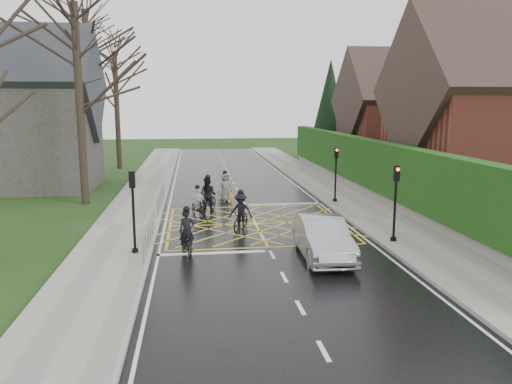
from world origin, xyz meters
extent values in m
plane|color=#193210|center=(0.00, 0.00, 0.00)|extent=(120.00, 120.00, 0.00)
cube|color=black|center=(0.00, 0.00, 0.01)|extent=(9.00, 80.00, 0.01)
cube|color=gray|center=(6.00, 0.00, 0.07)|extent=(3.00, 80.00, 0.15)
cube|color=gray|center=(-6.00, 0.00, 0.07)|extent=(3.00, 80.00, 0.15)
cube|color=slate|center=(7.75, 6.00, 0.35)|extent=(0.50, 38.00, 0.70)
cube|color=#11340E|center=(7.75, 6.00, 2.10)|extent=(0.90, 38.00, 2.80)
cube|color=maroon|center=(14.75, 4.00, 3.25)|extent=(11.00, 9.00, 6.50)
cube|color=#33241F|center=(14.75, 4.00, 6.40)|extent=(11.80, 9.80, 9.80)
cube|color=maroon|center=(14.75, 18.00, 3.00)|extent=(9.00, 8.00, 6.00)
cube|color=#33241F|center=(14.75, 18.00, 5.90)|extent=(9.80, 8.80, 8.80)
cube|color=maroon|center=(17.45, 18.00, 8.50)|extent=(0.70, 0.70, 1.60)
cylinder|color=black|center=(10.75, 26.00, 0.60)|extent=(0.50, 0.50, 1.20)
cone|color=black|center=(10.75, 26.00, 5.00)|extent=(4.60, 4.60, 10.00)
cube|color=#2D2B28|center=(-13.50, 12.00, 3.50)|extent=(8.00, 7.00, 7.00)
cube|color=#26282D|center=(-13.50, 12.00, 6.90)|extent=(8.80, 7.80, 7.80)
cylinder|color=black|center=(-9.00, 6.00, 5.50)|extent=(0.44, 0.44, 11.00)
cylinder|color=black|center=(-10.00, 14.00, 6.00)|extent=(0.44, 0.44, 12.00)
cylinder|color=black|center=(-9.30, 22.00, 5.00)|extent=(0.44, 0.44, 10.00)
cylinder|color=slate|center=(-4.65, -3.50, 1.00)|extent=(0.05, 5.00, 0.05)
cylinder|color=slate|center=(-4.65, -3.50, 0.55)|extent=(0.04, 5.00, 0.04)
cylinder|color=slate|center=(-4.65, -6.00, 0.50)|extent=(0.04, 0.04, 1.00)
cylinder|color=slate|center=(-4.65, -1.00, 0.50)|extent=(0.04, 0.04, 1.00)
cylinder|color=slate|center=(-4.65, 4.00, 1.00)|extent=(0.05, 6.00, 0.05)
cylinder|color=slate|center=(-4.65, 4.00, 0.55)|extent=(0.04, 6.00, 0.04)
cylinder|color=slate|center=(-4.65, 1.00, 0.50)|extent=(0.04, 0.04, 1.00)
cylinder|color=slate|center=(-4.65, 7.00, 0.50)|extent=(0.04, 0.04, 1.00)
cylinder|color=black|center=(5.10, 4.20, 1.50)|extent=(0.10, 0.10, 3.00)
cylinder|color=black|center=(5.10, 4.20, 0.15)|extent=(0.24, 0.24, 0.30)
cube|color=black|center=(5.10, 4.20, 2.90)|extent=(0.22, 0.16, 0.62)
sphere|color=#FF0C0C|center=(5.10, 4.08, 3.08)|extent=(0.14, 0.14, 0.14)
cylinder|color=black|center=(5.10, -4.20, 1.50)|extent=(0.10, 0.10, 3.00)
cylinder|color=black|center=(5.10, -4.20, 0.15)|extent=(0.24, 0.24, 0.30)
cube|color=black|center=(5.10, -4.20, 2.90)|extent=(0.22, 0.16, 0.62)
sphere|color=#FF0C0C|center=(5.10, -4.32, 3.08)|extent=(0.14, 0.14, 0.14)
cylinder|color=black|center=(-5.10, -4.50, 1.50)|extent=(0.10, 0.10, 3.00)
cylinder|color=black|center=(-5.10, -4.50, 0.15)|extent=(0.24, 0.24, 0.30)
cube|color=black|center=(-5.10, -4.50, 2.90)|extent=(0.22, 0.16, 0.62)
sphere|color=#FF0C0C|center=(-5.10, -4.38, 3.08)|extent=(0.14, 0.14, 0.14)
imported|color=black|center=(-3.17, -4.37, 0.49)|extent=(0.95, 1.96, 0.99)
imported|color=black|center=(-3.17, -4.27, 0.84)|extent=(0.67, 0.49, 1.67)
sphere|color=black|center=(-3.17, -4.27, 1.69)|extent=(0.26, 0.26, 0.26)
imported|color=black|center=(-2.13, 2.72, 0.60)|extent=(1.36, 2.06, 1.21)
imported|color=black|center=(-2.13, 2.82, 0.92)|extent=(1.11, 1.01, 1.85)
sphere|color=black|center=(-2.13, 2.82, 1.87)|extent=(0.29, 0.29, 0.29)
imported|color=black|center=(-0.79, -1.07, 0.50)|extent=(1.35, 2.00, 1.00)
imported|color=black|center=(-0.79, -0.97, 0.84)|extent=(1.25, 1.01, 1.69)
sphere|color=black|center=(-0.79, -0.97, 1.71)|extent=(0.27, 0.27, 0.27)
imported|color=black|center=(-2.69, 1.77, 0.49)|extent=(1.05, 1.68, 0.98)
imported|color=silver|center=(-2.69, 1.87, 0.75)|extent=(0.95, 0.67, 1.50)
sphere|color=black|center=(-2.69, 1.87, 1.52)|extent=(0.23, 0.23, 0.23)
imported|color=gold|center=(-1.06, 5.57, 0.49)|extent=(1.34, 1.99, 0.99)
imported|color=slate|center=(-1.06, 5.67, 0.84)|extent=(0.96, 0.81, 1.68)
sphere|color=black|center=(-1.06, 5.67, 1.70)|extent=(0.26, 0.26, 0.26)
imported|color=#A1A2A8|center=(1.80, -5.54, 0.75)|extent=(1.73, 4.60, 1.50)
camera|label=1|loc=(-2.89, -22.87, 5.61)|focal=35.00mm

